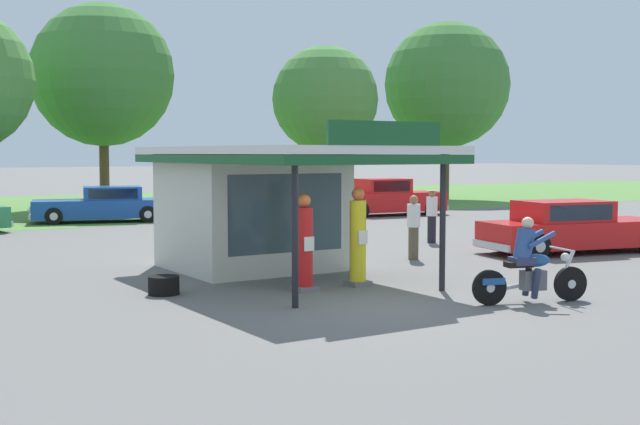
# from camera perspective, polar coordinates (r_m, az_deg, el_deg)

# --- Properties ---
(ground_plane) EXTENTS (300.00, 300.00, 0.00)m
(ground_plane) POSITION_cam_1_polar(r_m,az_deg,el_deg) (15.08, 3.56, -6.30)
(ground_plane) COLOR slate
(grass_verge_strip) EXTENTS (120.00, 24.00, 0.01)m
(grass_verge_strip) POSITION_cam_1_polar(r_m,az_deg,el_deg) (42.98, -20.63, 0.24)
(grass_verge_strip) COLOR #56843D
(grass_verge_strip) RESTS_ON ground
(service_station_kiosk) EXTENTS (4.29, 7.22, 3.31)m
(service_station_kiosk) POSITION_cam_1_polar(r_m,az_deg,el_deg) (19.10, -4.18, 0.99)
(service_station_kiosk) COLOR beige
(service_station_kiosk) RESTS_ON ground
(gas_pump_nearside) EXTENTS (0.44, 0.44, 1.93)m
(gas_pump_nearside) POSITION_cam_1_polar(r_m,az_deg,el_deg) (16.22, -1.09, -2.40)
(gas_pump_nearside) COLOR slate
(gas_pump_nearside) RESTS_ON ground
(gas_pump_offside) EXTENTS (0.44, 0.44, 2.03)m
(gas_pump_offside) POSITION_cam_1_polar(r_m,az_deg,el_deg) (16.91, 2.64, -1.97)
(gas_pump_offside) COLOR slate
(gas_pump_offside) RESTS_ON ground
(motorcycle_with_rider) EXTENTS (2.22, 0.90, 1.58)m
(motorcycle_with_rider) POSITION_cam_1_polar(r_m,az_deg,el_deg) (15.42, 14.29, -3.72)
(motorcycle_with_rider) COLOR black
(motorcycle_with_rider) RESTS_ON ground
(featured_classic_sedan) EXTENTS (5.68, 2.84, 1.44)m
(featured_classic_sedan) POSITION_cam_1_polar(r_m,az_deg,el_deg) (23.56, 17.12, -1.07)
(featured_classic_sedan) COLOR red
(featured_classic_sedan) RESTS_ON ground
(parked_car_back_row_centre) EXTENTS (5.49, 2.38, 1.61)m
(parked_car_back_row_centre) POSITION_cam_1_polar(r_m,az_deg,el_deg) (36.17, 4.61, 0.96)
(parked_car_back_row_centre) COLOR red
(parked_car_back_row_centre) RESTS_ON ground
(parked_car_back_row_centre_left) EXTENTS (5.17, 2.07, 1.52)m
(parked_car_back_row_centre_left) POSITION_cam_1_polar(r_m,az_deg,el_deg) (35.26, -5.44, 0.83)
(parked_car_back_row_centre_left) COLOR black
(parked_car_back_row_centre_left) RESTS_ON ground
(parked_car_back_row_right) EXTENTS (5.64, 3.25, 1.40)m
(parked_car_back_row_right) POSITION_cam_1_polar(r_m,az_deg,el_deg) (33.71, -14.84, 0.47)
(parked_car_back_row_right) COLOR #19479E
(parked_car_back_row_right) RESTS_ON ground
(bystander_admiring_sedan) EXTENTS (0.36, 0.36, 1.63)m
(bystander_admiring_sedan) POSITION_cam_1_polar(r_m,az_deg,el_deg) (25.20, 7.77, -0.13)
(bystander_admiring_sedan) COLOR black
(bystander_admiring_sedan) RESTS_ON ground
(bystander_leaning_by_kiosk) EXTENTS (0.34, 0.34, 1.65)m
(bystander_leaning_by_kiosk) POSITION_cam_1_polar(r_m,az_deg,el_deg) (21.21, 6.51, -0.91)
(bystander_leaning_by_kiosk) COLOR brown
(bystander_leaning_by_kiosk) RESTS_ON ground
(tree_oak_left) EXTENTS (5.68, 5.68, 8.45)m
(tree_oak_left) POSITION_cam_1_polar(r_m,az_deg,el_deg) (44.25, 0.17, 7.69)
(tree_oak_left) COLOR brown
(tree_oak_left) RESTS_ON ground
(tree_oak_centre) EXTENTS (7.11, 7.11, 10.17)m
(tree_oak_centre) POSITION_cam_1_polar(r_m,az_deg,el_deg) (42.68, -14.90, 9.01)
(tree_oak_centre) COLOR brown
(tree_oak_centre) RESTS_ON ground
(tree_oak_distant_spare) EXTENTS (7.33, 7.33, 10.39)m
(tree_oak_distant_spare) POSITION_cam_1_polar(r_m,az_deg,el_deg) (49.30, 8.79, 8.74)
(tree_oak_distant_spare) COLOR brown
(tree_oak_distant_spare) RESTS_ON ground
(spare_tire_stack) EXTENTS (0.60, 0.60, 0.36)m
(spare_tire_stack) POSITION_cam_1_polar(r_m,az_deg,el_deg) (16.20, -10.79, -4.99)
(spare_tire_stack) COLOR black
(spare_tire_stack) RESTS_ON ground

